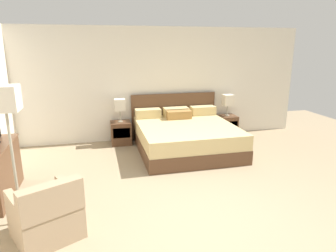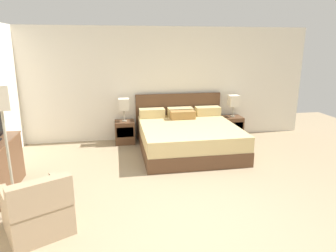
# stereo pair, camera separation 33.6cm
# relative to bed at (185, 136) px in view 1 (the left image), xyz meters

# --- Properties ---
(ground_plane) EXTENTS (11.43, 11.43, 0.00)m
(ground_plane) POSITION_rel_bed_xyz_m (-0.49, -2.78, -0.31)
(ground_plane) COLOR #998466
(wall_back) EXTENTS (7.28, 0.06, 2.59)m
(wall_back) POSITION_rel_bed_xyz_m (-0.49, 1.06, 0.98)
(wall_back) COLOR silver
(wall_back) RESTS_ON ground
(bed) EXTENTS (2.04, 2.10, 1.08)m
(bed) POSITION_rel_bed_xyz_m (0.00, 0.00, 0.00)
(bed) COLOR brown
(bed) RESTS_ON ground
(nightstand_left) EXTENTS (0.44, 0.42, 0.51)m
(nightstand_left) POSITION_rel_bed_xyz_m (-1.29, 0.76, -0.06)
(nightstand_left) COLOR brown
(nightstand_left) RESTS_ON ground
(nightstand_right) EXTENTS (0.44, 0.42, 0.51)m
(nightstand_right) POSITION_rel_bed_xyz_m (1.29, 0.76, -0.06)
(nightstand_right) COLOR brown
(nightstand_right) RESTS_ON ground
(table_lamp_left) EXTENTS (0.23, 0.23, 0.52)m
(table_lamp_left) POSITION_rel_bed_xyz_m (-1.29, 0.76, 0.58)
(table_lamp_left) COLOR gray
(table_lamp_left) RESTS_ON nightstand_left
(table_lamp_right) EXTENTS (0.23, 0.23, 0.52)m
(table_lamp_right) POSITION_rel_bed_xyz_m (1.29, 0.76, 0.58)
(table_lamp_right) COLOR gray
(table_lamp_right) RESTS_ON nightstand_right
(armchair_by_window) EXTENTS (0.92, 0.92, 0.76)m
(armchair_by_window) POSITION_rel_bed_xyz_m (-2.42, -2.51, -0.03)
(armchair_by_window) COLOR #9E8466
(armchair_by_window) RESTS_ON ground
(floor_lamp) EXTENTS (0.31, 0.31, 1.74)m
(floor_lamp) POSITION_rel_bed_xyz_m (-2.80, -2.11, 1.14)
(floor_lamp) COLOR gray
(floor_lamp) RESTS_ON ground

